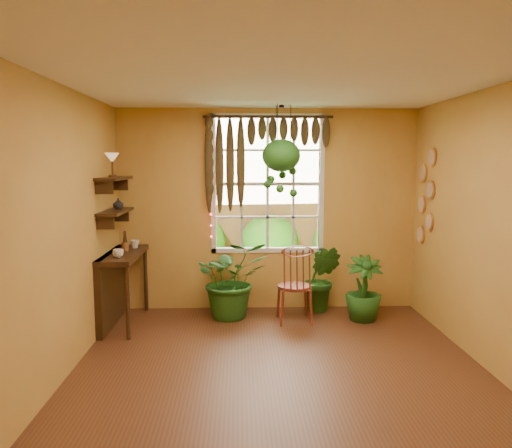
{
  "coord_description": "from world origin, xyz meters",
  "views": [
    {
      "loc": [
        -0.38,
        -4.43,
        1.99
      ],
      "look_at": [
        -0.19,
        1.15,
        1.3
      ],
      "focal_mm": 35.0,
      "sensor_mm": 36.0,
      "label": 1
    }
  ],
  "objects_px": {
    "potted_plant_left": "(232,279)",
    "potted_plant_mid": "(321,279)",
    "counter_ledge": "(115,280)",
    "hanging_basket": "(281,160)",
    "windsor_chair": "(295,296)"
  },
  "relations": [
    {
      "from": "counter_ledge",
      "to": "windsor_chair",
      "type": "height_order",
      "value": "windsor_chair"
    },
    {
      "from": "potted_plant_left",
      "to": "potted_plant_mid",
      "type": "xyz_separation_m",
      "value": [
        1.19,
        0.21,
        -0.06
      ]
    },
    {
      "from": "potted_plant_mid",
      "to": "hanging_basket",
      "type": "relative_size",
      "value": 0.77
    },
    {
      "from": "counter_ledge",
      "to": "hanging_basket",
      "type": "xyz_separation_m",
      "value": [
        2.06,
        0.26,
        1.47
      ]
    },
    {
      "from": "counter_ledge",
      "to": "hanging_basket",
      "type": "relative_size",
      "value": 1.04
    },
    {
      "from": "hanging_basket",
      "to": "counter_ledge",
      "type": "bearing_deg",
      "value": -172.77
    },
    {
      "from": "potted_plant_left",
      "to": "potted_plant_mid",
      "type": "height_order",
      "value": "potted_plant_left"
    },
    {
      "from": "windsor_chair",
      "to": "potted_plant_left",
      "type": "height_order",
      "value": "windsor_chair"
    },
    {
      "from": "windsor_chair",
      "to": "potted_plant_left",
      "type": "bearing_deg",
      "value": 161.57
    },
    {
      "from": "potted_plant_mid",
      "to": "hanging_basket",
      "type": "distance_m",
      "value": 1.68
    },
    {
      "from": "counter_ledge",
      "to": "potted_plant_left",
      "type": "distance_m",
      "value": 1.45
    },
    {
      "from": "counter_ledge",
      "to": "hanging_basket",
      "type": "bearing_deg",
      "value": 7.23
    },
    {
      "from": "windsor_chair",
      "to": "potted_plant_left",
      "type": "distance_m",
      "value": 0.84
    },
    {
      "from": "counter_ledge",
      "to": "windsor_chair",
      "type": "xyz_separation_m",
      "value": [
        2.22,
        0.01,
        -0.22
      ]
    },
    {
      "from": "windsor_chair",
      "to": "potted_plant_mid",
      "type": "xyz_separation_m",
      "value": [
        0.4,
        0.43,
        0.12
      ]
    }
  ]
}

